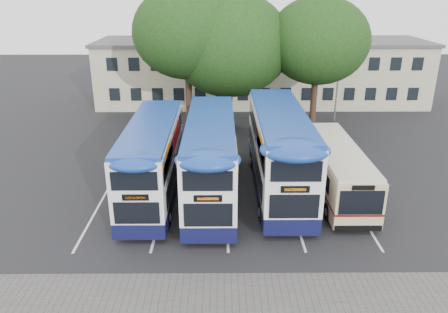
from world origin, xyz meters
The scene contains 11 objects.
ground centered at (0.00, 0.00, 0.00)m, with size 120.00×120.00×0.00m, color black.
bay_lines centered at (-3.75, 5.00, 0.01)m, with size 14.12×11.00×0.01m.
depot_building centered at (0.00, 26.99, 3.15)m, with size 32.40×8.40×6.20m.
lamp_post centered at (6.00, 19.97, 5.08)m, with size 0.25×1.05×9.06m.
tree_left centered at (-6.60, 16.81, 7.91)m, with size 8.23×8.23×11.43m.
tree_mid centered at (-3.37, 17.39, 6.93)m, with size 9.41×9.41×10.93m.
tree_right centered at (3.28, 16.54, 7.31)m, with size 7.71×7.71×10.60m.
bus_dd_left centered at (-7.85, 5.32, 2.38)m, with size 2.51×10.35×4.31m.
bus_dd_mid centered at (-4.64, 5.21, 2.49)m, with size 2.63×10.86×4.53m.
bus_dd_right centered at (-0.76, 6.09, 2.61)m, with size 2.76×11.38×4.74m.
bus_single centered at (2.47, 5.70, 1.60)m, with size 2.41×9.49×2.83m.
Camera 1 is at (-4.06, -17.16, 11.23)m, focal length 35.00 mm.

